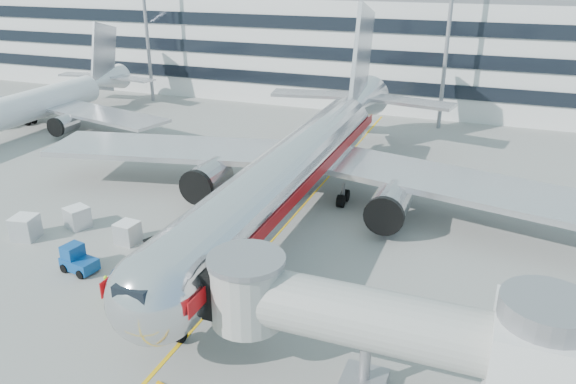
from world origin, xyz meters
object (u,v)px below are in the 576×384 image
(ramp_worker, at_px, (107,287))
(cargo_container_left, at_px, (77,217))
(cargo_container_right, at_px, (25,227))
(cargo_container_front, at_px, (128,233))
(baggage_tug, at_px, (77,260))
(main_jet, at_px, (300,162))
(belt_loader, at_px, (167,268))

(ramp_worker, bearing_deg, cargo_container_left, 110.19)
(cargo_container_right, relative_size, cargo_container_front, 1.22)
(baggage_tug, height_order, ramp_worker, baggage_tug)
(cargo_container_right, bearing_deg, cargo_container_left, 51.60)
(main_jet, bearing_deg, cargo_container_front, -133.38)
(belt_loader, distance_m, baggage_tug, 6.45)
(belt_loader, bearing_deg, baggage_tug, -167.14)
(belt_loader, distance_m, cargo_container_left, 11.70)
(belt_loader, xyz_separation_m, cargo_container_right, (-13.35, 1.09, 0.25))
(ramp_worker, bearing_deg, cargo_container_front, 87.73)
(cargo_container_right, bearing_deg, ramp_worker, -22.68)
(cargo_container_right, distance_m, ramp_worker, 12.11)
(belt_loader, relative_size, cargo_container_front, 3.05)
(baggage_tug, relative_size, cargo_container_right, 1.33)
(main_jet, height_order, cargo_container_front, main_jet)
(cargo_container_left, distance_m, cargo_container_right, 3.86)
(belt_loader, bearing_deg, cargo_container_right, 175.34)
(baggage_tug, distance_m, ramp_worker, 4.64)
(cargo_container_front, bearing_deg, ramp_worker, -63.70)
(cargo_container_front, xyz_separation_m, ramp_worker, (3.41, -6.90, -0.03))
(main_jet, xyz_separation_m, cargo_container_right, (-17.83, -12.89, -3.30))
(main_jet, xyz_separation_m, cargo_container_front, (-10.07, -10.66, -3.40))
(belt_loader, bearing_deg, cargo_container_left, 159.41)
(main_jet, xyz_separation_m, baggage_tug, (-10.77, -15.42, -3.42))
(baggage_tug, xyz_separation_m, cargo_container_right, (-7.06, 2.52, 0.11))
(belt_loader, bearing_deg, ramp_worker, -121.27)
(belt_loader, height_order, cargo_container_right, belt_loader)
(baggage_tug, relative_size, ramp_worker, 1.69)
(cargo_container_right, height_order, ramp_worker, cargo_container_right)
(main_jet, bearing_deg, baggage_tug, -124.94)
(ramp_worker, bearing_deg, main_jet, 40.66)
(belt_loader, xyz_separation_m, cargo_container_left, (-10.95, 4.11, 0.18))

